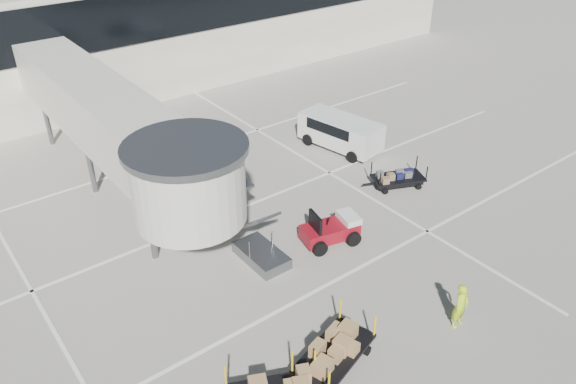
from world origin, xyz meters
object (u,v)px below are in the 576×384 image
at_px(baggage_tug, 331,230).
at_px(box_cart_near, 335,353).
at_px(suitcase_cart, 398,179).
at_px(ground_worker, 461,306).
at_px(minivan, 339,130).

distance_m(baggage_tug, box_cart_near, 7.24).
xyz_separation_m(baggage_tug, suitcase_cart, (6.05, 1.54, -0.16)).
bearing_deg(ground_worker, minivan, 61.55).
height_order(suitcase_cart, box_cart_near, box_cart_near).
bearing_deg(suitcase_cart, ground_worker, -101.12).
bearing_deg(suitcase_cart, box_cart_near, -123.41).
xyz_separation_m(box_cart_near, ground_worker, (4.97, -1.36, 0.34)).
xyz_separation_m(baggage_tug, minivan, (6.60, 6.90, 0.51)).
xyz_separation_m(ground_worker, minivan, (6.30, 13.79, 0.19)).
xyz_separation_m(suitcase_cart, ground_worker, (-5.75, -8.42, 0.48)).
relative_size(suitcase_cart, box_cart_near, 0.85).
xyz_separation_m(box_cart_near, minivan, (11.27, 12.43, 0.53)).
bearing_deg(minivan, box_cart_near, -142.79).
height_order(suitcase_cart, minivan, minivan).
relative_size(baggage_tug, box_cart_near, 0.71).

